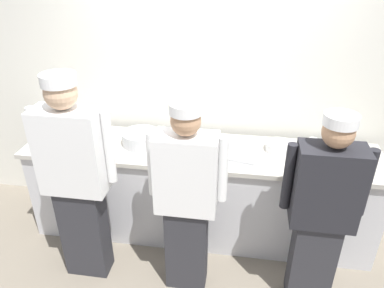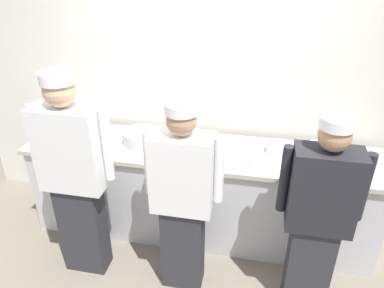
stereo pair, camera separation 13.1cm
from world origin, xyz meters
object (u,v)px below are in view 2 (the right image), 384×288
(chef_near_left, at_px, (74,175))
(chef_center, at_px, (182,197))
(ramekin_yellow_sauce, at_px, (68,142))
(mixing_bowl_steel, at_px, (142,137))
(chefs_knife, at_px, (173,153))
(ramekin_red_sauce, at_px, (338,168))
(chef_far_right, at_px, (318,215))
(deli_cup, at_px, (314,147))
(plate_stack_rear, at_px, (280,149))
(plate_stack_front, at_px, (105,139))
(sheet_tray, at_px, (228,151))
(ramekin_orange_sauce, at_px, (186,142))
(squeeze_bottle_primary, at_px, (372,164))
(ramekin_green_sauce, at_px, (88,137))

(chef_near_left, relative_size, chef_center, 1.10)
(ramekin_yellow_sauce, bearing_deg, mixing_bowl_steel, 13.32)
(chef_near_left, distance_m, chefs_knife, 0.84)
(ramekin_yellow_sauce, height_order, ramekin_red_sauce, same)
(chef_far_right, xyz_separation_m, deli_cup, (0.03, 0.79, 0.12))
(chef_near_left, bearing_deg, chef_center, -0.39)
(deli_cup, height_order, chefs_knife, deli_cup)
(chef_far_right, distance_m, chefs_knife, 1.29)
(ramekin_yellow_sauce, height_order, chefs_knife, ramekin_yellow_sauce)
(chef_near_left, xyz_separation_m, ramekin_red_sauce, (2.01, 0.52, -0.01))
(chef_far_right, distance_m, plate_stack_rear, 0.79)
(ramekin_yellow_sauce, bearing_deg, ramekin_red_sauce, 0.40)
(mixing_bowl_steel, bearing_deg, chef_far_right, -24.12)
(ramekin_yellow_sauce, relative_size, chefs_knife, 0.35)
(plate_stack_front, height_order, mixing_bowl_steel, mixing_bowl_steel)
(ramekin_yellow_sauce, height_order, deli_cup, deli_cup)
(sheet_tray, xyz_separation_m, ramekin_orange_sauce, (-0.40, 0.07, 0.01))
(deli_cup, bearing_deg, plate_stack_rear, -170.11)
(mixing_bowl_steel, distance_m, chefs_knife, 0.36)
(chef_near_left, bearing_deg, deli_cup, 22.81)
(mixing_bowl_steel, distance_m, deli_cup, 1.53)
(ramekin_orange_sauce, bearing_deg, sheet_tray, -9.59)
(chef_far_right, distance_m, squeeze_bottle_primary, 0.68)
(chef_center, bearing_deg, plate_stack_front, 144.92)
(squeeze_bottle_primary, distance_m, ramekin_green_sauce, 2.45)
(chef_near_left, height_order, sheet_tray, chef_near_left)
(chef_near_left, distance_m, ramekin_red_sauce, 2.08)
(chef_near_left, bearing_deg, chefs_knife, 38.26)
(chef_near_left, height_order, squeeze_bottle_primary, chef_near_left)
(ramekin_red_sauce, height_order, chefs_knife, ramekin_red_sauce)
(ramekin_orange_sauce, relative_size, deli_cup, 0.79)
(ramekin_yellow_sauce, xyz_separation_m, deli_cup, (2.18, 0.27, 0.03))
(chef_near_left, xyz_separation_m, squeeze_bottle_primary, (2.25, 0.49, 0.07))
(chef_center, height_order, squeeze_bottle_primary, chef_center)
(plate_stack_front, relative_size, ramekin_yellow_sauce, 2.16)
(ramekin_red_sauce, bearing_deg, chef_near_left, -165.46)
(chef_center, xyz_separation_m, ramekin_yellow_sauce, (-1.18, 0.51, 0.08))
(chef_far_right, height_order, sheet_tray, chef_far_right)
(plate_stack_rear, bearing_deg, chef_center, -133.97)
(plate_stack_front, bearing_deg, chefs_knife, -7.17)
(squeeze_bottle_primary, bearing_deg, chefs_knife, 179.07)
(squeeze_bottle_primary, xyz_separation_m, ramekin_orange_sauce, (-1.52, 0.22, -0.07))
(plate_stack_rear, height_order, ramekin_red_sauce, plate_stack_rear)
(chef_far_right, distance_m, ramekin_yellow_sauce, 2.21)
(chef_center, relative_size, chefs_knife, 5.85)
(chef_far_right, bearing_deg, mixing_bowl_steel, 155.88)
(chef_near_left, xyz_separation_m, ramekin_orange_sauce, (0.73, 0.71, -0.00))
(ramekin_yellow_sauce, relative_size, deli_cup, 0.90)
(chef_near_left, relative_size, mixing_bowl_steel, 5.23)
(chef_far_right, height_order, chefs_knife, chef_far_right)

